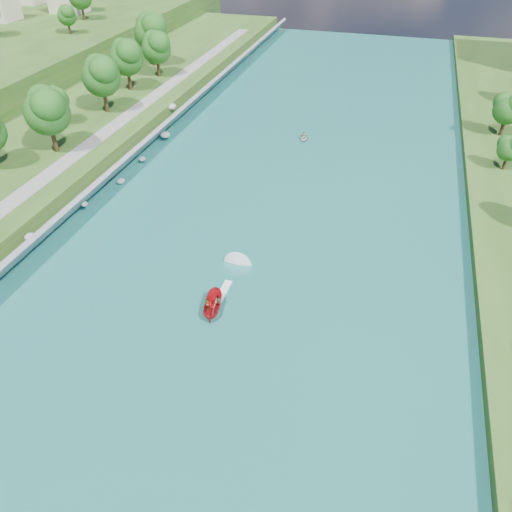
% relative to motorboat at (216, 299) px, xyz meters
% --- Properties ---
extents(ground, '(260.00, 260.00, 0.00)m').
position_rel_motorboat_xyz_m(ground, '(0.40, -8.12, -0.90)').
color(ground, '#2D5119').
rests_on(ground, ground).
extents(river_water, '(55.00, 240.00, 0.10)m').
position_rel_motorboat_xyz_m(river_water, '(0.40, 11.88, -0.85)').
color(river_water, '#196059').
rests_on(river_water, ground).
extents(ridge_west, '(60.00, 120.00, 9.00)m').
position_rel_motorboat_xyz_m(ridge_west, '(-82.10, 86.88, 3.60)').
color(ridge_west, '#2D5119').
rests_on(ridge_west, ground).
extents(riprap_bank, '(4.25, 236.00, 4.18)m').
position_rel_motorboat_xyz_m(riprap_bank, '(-25.46, 11.21, 0.90)').
color(riprap_bank, slate).
rests_on(riprap_bank, ground).
extents(riverside_path, '(3.00, 200.00, 0.10)m').
position_rel_motorboat_xyz_m(riverside_path, '(-32.10, 11.88, 2.65)').
color(riverside_path, gray).
rests_on(riverside_path, berm_west).
extents(trees_ridge, '(21.16, 37.98, 10.67)m').
position_rel_motorboat_xyz_m(trees_ridge, '(-72.21, 79.58, 13.08)').
color(trees_ridge, '#1F4C14').
rests_on(trees_ridge, ridge_west).
extents(motorboat, '(3.60, 19.28, 1.97)m').
position_rel_motorboat_xyz_m(motorboat, '(0.00, 0.00, 0.00)').
color(motorboat, '#AF0E13').
rests_on(motorboat, river_water).
extents(raft, '(2.85, 3.58, 1.49)m').
position_rel_motorboat_xyz_m(raft, '(-0.07, 47.04, -0.44)').
color(raft, '#979B9F').
rests_on(raft, river_water).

